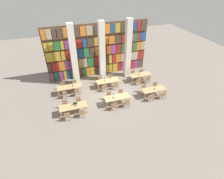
{
  "coord_description": "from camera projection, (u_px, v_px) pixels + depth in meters",
  "views": [
    {
      "loc": [
        -4.15,
        -12.51,
        9.73
      ],
      "look_at": [
        0.0,
        -0.14,
        0.66
      ],
      "focal_mm": 28.0,
      "sensor_mm": 36.0,
      "label": 1
    }
  ],
  "objects": [
    {
      "name": "bookshelf_bank",
      "position": [
        99.0,
        51.0,
        18.16
      ],
      "size": [
        10.7,
        0.35,
        5.5
      ],
      "color": "brown",
      "rests_on": "ground_plane"
    },
    {
      "name": "chair_10",
      "position": [
        163.0,
        94.0,
        15.58
      ],
      "size": [
        0.42,
        0.4,
        0.88
      ],
      "color": "olive",
      "rests_on": "ground_plane"
    },
    {
      "name": "chair_11",
      "position": [
        155.0,
        86.0,
        16.65
      ],
      "size": [
        0.42,
        0.4,
        0.88
      ],
      "rotation": [
        0.0,
        0.0,
        3.14
      ],
      "color": "olive",
      "rests_on": "ground_plane"
    },
    {
      "name": "chair_8",
      "position": [
        151.0,
        97.0,
        15.27
      ],
      "size": [
        0.42,
        0.4,
        0.88
      ],
      "color": "olive",
      "rests_on": "ground_plane"
    },
    {
      "name": "chair_20",
      "position": [
        139.0,
        81.0,
        17.49
      ],
      "size": [
        0.42,
        0.4,
        0.88
      ],
      "color": "olive",
      "rests_on": "ground_plane"
    },
    {
      "name": "chair_9",
      "position": [
        144.0,
        89.0,
        16.35
      ],
      "size": [
        0.42,
        0.4,
        0.88
      ],
      "rotation": [
        0.0,
        0.0,
        3.14
      ],
      "color": "olive",
      "rests_on": "ground_plane"
    },
    {
      "name": "chair_3",
      "position": [
        79.0,
        102.0,
        14.68
      ],
      "size": [
        0.42,
        0.4,
        0.88
      ],
      "rotation": [
        0.0,
        0.0,
        3.14
      ],
      "color": "olive",
      "rests_on": "ground_plane"
    },
    {
      "name": "ground_plane",
      "position": [
        112.0,
        95.0,
        16.38
      ],
      "size": [
        40.0,
        40.0,
        0.0
      ],
      "primitive_type": "plane",
      "color": "gray"
    },
    {
      "name": "desk_lamp_0",
      "position": [
        75.0,
        103.0,
        13.74
      ],
      "size": [
        0.14,
        0.14,
        0.39
      ],
      "color": "black",
      "rests_on": "reading_table_0"
    },
    {
      "name": "desk_lamp_2",
      "position": [
        155.0,
        86.0,
        15.63
      ],
      "size": [
        0.14,
        0.14,
        0.49
      ],
      "color": "black",
      "rests_on": "reading_table_2"
    },
    {
      "name": "chair_5",
      "position": [
        109.0,
        96.0,
        15.4
      ],
      "size": [
        0.42,
        0.4,
        0.88
      ],
      "rotation": [
        0.0,
        0.0,
        3.14
      ],
      "color": "olive",
      "rests_on": "ground_plane"
    },
    {
      "name": "chair_17",
      "position": [
        100.0,
        80.0,
        17.57
      ],
      "size": [
        0.42,
        0.4,
        0.88
      ],
      "rotation": [
        0.0,
        0.0,
        3.14
      ],
      "color": "olive",
      "rests_on": "ground_plane"
    },
    {
      "name": "pillar_center",
      "position": [
        102.0,
        53.0,
        16.96
      ],
      "size": [
        0.57,
        0.57,
        6.0
      ],
      "color": "silver",
      "rests_on": "ground_plane"
    },
    {
      "name": "chair_4",
      "position": [
        114.0,
        105.0,
        14.32
      ],
      "size": [
        0.42,
        0.4,
        0.88
      ],
      "color": "olive",
      "rests_on": "ground_plane"
    },
    {
      "name": "desk_lamp_3",
      "position": [
        72.0,
        83.0,
        16.07
      ],
      "size": [
        0.14,
        0.14,
        0.47
      ],
      "color": "black",
      "rests_on": "reading_table_3"
    },
    {
      "name": "desk_lamp_5",
      "position": [
        139.0,
        72.0,
        17.8
      ],
      "size": [
        0.14,
        0.14,
        0.44
      ],
      "color": "black",
      "rests_on": "reading_table_5"
    },
    {
      "name": "chair_7",
      "position": [
        121.0,
        94.0,
        15.68
      ],
      "size": [
        0.42,
        0.4,
        0.88
      ],
      "rotation": [
        0.0,
        0.0,
        3.14
      ],
      "color": "olive",
      "rests_on": "ground_plane"
    },
    {
      "name": "chair_15",
      "position": [
        74.0,
        84.0,
        16.98
      ],
      "size": [
        0.42,
        0.4,
        0.88
      ],
      "rotation": [
        0.0,
        0.0,
        3.14
      ],
      "color": "olive",
      "rests_on": "ground_plane"
    },
    {
      "name": "pillar_right",
      "position": [
        128.0,
        49.0,
        17.68
      ],
      "size": [
        0.57,
        0.57,
        6.0
      ],
      "color": "silver",
      "rests_on": "ground_plane"
    },
    {
      "name": "chair_2",
      "position": [
        82.0,
        113.0,
        13.61
      ],
      "size": [
        0.42,
        0.4,
        0.88
      ],
      "color": "olive",
      "rests_on": "ground_plane"
    },
    {
      "name": "chair_13",
      "position": [
        63.0,
        86.0,
        16.7
      ],
      "size": [
        0.42,
        0.4,
        0.88
      ],
      "rotation": [
        0.0,
        0.0,
        3.14
      ],
      "color": "olive",
      "rests_on": "ground_plane"
    },
    {
      "name": "chair_18",
      "position": [
        115.0,
        85.0,
        16.78
      ],
      "size": [
        0.42,
        0.4,
        0.88
      ],
      "color": "olive",
      "rests_on": "ground_plane"
    },
    {
      "name": "chair_16",
      "position": [
        104.0,
        87.0,
        16.49
      ],
      "size": [
        0.42,
        0.4,
        0.88
      ],
      "color": "olive",
      "rests_on": "ground_plane"
    },
    {
      "name": "chair_12",
      "position": [
        65.0,
        94.0,
        15.62
      ],
      "size": [
        0.42,
        0.4,
        0.88
      ],
      "color": "olive",
      "rests_on": "ground_plane"
    },
    {
      "name": "reading_table_1",
      "position": [
        117.0,
        98.0,
        14.89
      ],
      "size": [
        2.22,
        0.81,
        0.74
      ],
      "color": "tan",
      "rests_on": "ground_plane"
    },
    {
      "name": "chair_14",
      "position": [
        77.0,
        92.0,
        15.91
      ],
      "size": [
        0.42,
        0.4,
        0.88
      ],
      "color": "olive",
      "rests_on": "ground_plane"
    },
    {
      "name": "chair_23",
      "position": [
        142.0,
        73.0,
        18.83
      ],
      "size": [
        0.42,
        0.4,
        0.88
      ],
      "rotation": [
        0.0,
        0.0,
        3.14
      ],
      "color": "olive",
      "rests_on": "ground_plane"
    },
    {
      "name": "chair_21",
      "position": [
        133.0,
        74.0,
        18.56
      ],
      "size": [
        0.42,
        0.4,
        0.88
      ],
      "rotation": [
        0.0,
        0.0,
        3.14
      ],
      "color": "olive",
      "rests_on": "ground_plane"
    },
    {
      "name": "desk_lamp_4",
      "position": [
        105.0,
        79.0,
        16.78
      ],
      "size": [
        0.14,
        0.14,
        0.41
      ],
      "color": "black",
      "rests_on": "reading_table_4"
    },
    {
      "name": "reading_table_2",
      "position": [
        154.0,
        90.0,
        15.86
      ],
      "size": [
        2.22,
        0.81,
        0.74
      ],
      "color": "tan",
      "rests_on": "ground_plane"
    },
    {
      "name": "chair_0",
      "position": [
        67.0,
        116.0,
        13.32
      ],
      "size": [
        0.42,
        0.4,
        0.88
      ],
      "color": "olive",
      "rests_on": "ground_plane"
    },
    {
      "name": "chair_19",
      "position": [
        111.0,
        78.0,
        17.86
      ],
      "size": [
        0.42,
        0.4,
        0.88
      ],
      "rotation": [
        0.0,
        0.0,
        3.14
      ],
      "color": "olive",
      "rests_on": "ground_plane"
    },
    {
      "name": "chair_1",
      "position": [
        65.0,
        105.0,
        14.39
      ],
      "size": [
        0.42,
        0.4,
        0.88
      ],
      "rotation": [
        0.0,
        0.0,
        3.14
      ],
      "color": "olive",
      "rests_on": "ground_plane"
    },
    {
      "name": "chair_6",
      "position": [
        127.0,
        103.0,
        14.61
      ],
      "size": [
        0.42,
        0.4,
        0.88
      ],
      "color": "olive",
      "rests_on": "ground_plane"
    },
    {
      "name": "laptop",
      "position": [
        75.0,
        104.0,
        14.05
      ],
      "size": [
        0.32,
        0.22,
        0.21
      ],
      "rotation": [
        0.0,
        0.0,
        3.14
      ],
      "color": "silver",
      "rests_on": "reading_table_0"
    },
    {
      "name": "pillar_left",
      "position": [
        74.0,
        56.0,
        16.25
      ],
      "size": [
        0.57,
        0.57,
        6.0
      ],
      "color": "silver",
      "rests_on": "ground_plane"
    },
    {
      "name": "reading_table_3",
      "position": [
        69.0,
        87.0,
        16.19
      ],
      "size": [
        2.22,
        0.81,
        0.74
      ],
      "color": "tan",
      "rests_on": "ground_plane"
    },
    {
      "name": "desk_lamp_1",
      "position": [
        113.0,
        95.0,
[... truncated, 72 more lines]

